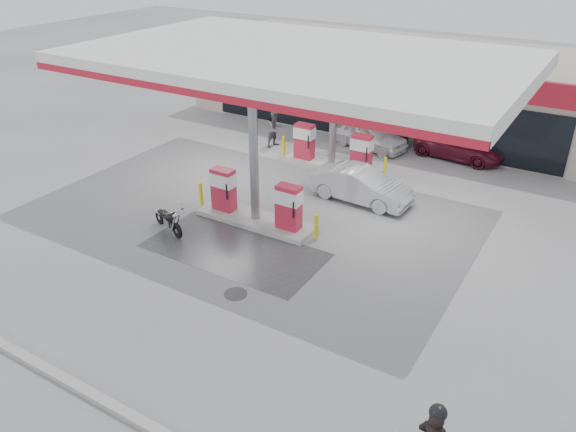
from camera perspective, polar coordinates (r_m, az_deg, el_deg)
name	(u,v)px	position (r m, az deg, el deg)	size (l,w,h in m)	color
ground	(222,246)	(19.07, -6.67, -3.06)	(90.00, 90.00, 0.00)	gray
wet_patch	(235,250)	(18.81, -5.46, -3.47)	(6.00, 3.00, 0.00)	#4C4C4F
drain_cover	(236,294)	(16.71, -5.34, -7.88)	(0.70, 0.70, 0.01)	#38383A
kerb	(47,370)	(15.25, -23.28, -14.17)	(28.00, 0.25, 0.15)	gray
store_building	(401,84)	(31.46, 11.39, 13.02)	(22.00, 8.22, 4.00)	#AAA38F
canopy	(299,60)	(21.03, 1.07, 15.54)	(16.00, 10.02, 5.51)	silver
pump_island_near	(255,205)	(20.14, -3.35, 1.15)	(5.14, 1.30, 1.78)	#9E9E99
pump_island_far	(332,153)	(24.88, 4.49, 6.43)	(5.14, 1.30, 1.78)	#9E9E99
parked_motorcycle	(169,221)	(20.10, -12.03, -0.45)	(1.77, 0.93, 0.94)	black
sedan_white	(369,135)	(27.46, 8.25, 8.19)	(1.56, 3.87, 1.32)	silver
attendant	(275,129)	(27.32, -1.34, 8.83)	(0.84, 0.66, 1.74)	#4D4D51
hatchback_silver	(360,185)	(21.93, 7.36, 3.13)	(1.40, 4.02, 1.33)	#B3B7BB
parked_car_left	(309,105)	(31.92, 2.19, 11.16)	(1.75, 4.31, 1.25)	#9B9EA3
parked_car_right	(460,146)	(27.13, 17.08, 6.79)	(1.89, 4.11, 1.14)	#5B1426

